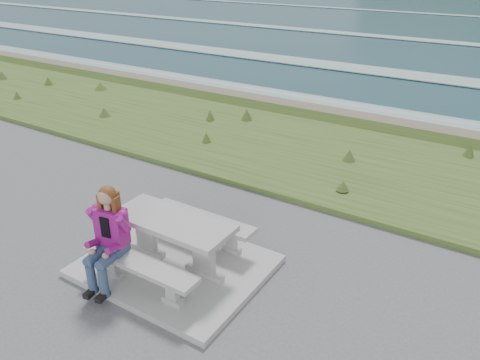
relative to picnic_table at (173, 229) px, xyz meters
The scene contains 8 objects.
concrete_slab 0.63m from the picnic_table, behind, with size 2.60×2.10×0.10m, color #A3A29D.
picnic_table is the anchor object (origin of this frame).
bench_landward 0.74m from the picnic_table, 90.00° to the right, with size 1.80×0.35×0.45m.
bench_seaward 0.74m from the picnic_table, 90.00° to the left, with size 1.80×0.35×0.45m.
grass_verge 5.05m from the picnic_table, 90.00° to the left, with size 160.00×4.50×0.22m, color #2E4F1D.
shore_drop 7.93m from the picnic_table, 90.00° to the left, with size 160.00×0.80×2.20m, color #69634F.
ocean 25.21m from the picnic_table, 90.00° to the left, with size 1600.00×1600.00×0.09m.
seated_woman 0.95m from the picnic_table, 118.50° to the right, with size 0.50×0.76×1.43m.
Camera 1 is at (3.86, -4.29, 4.24)m, focal length 35.00 mm.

